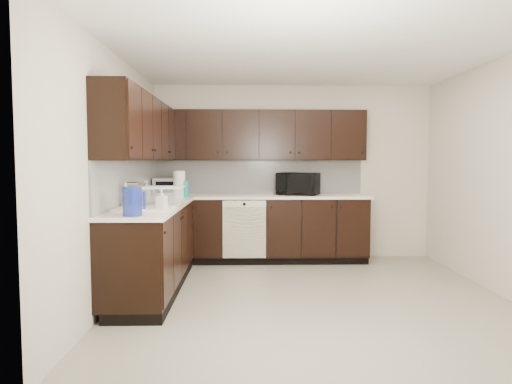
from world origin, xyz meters
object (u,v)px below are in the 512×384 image
at_px(toaster_oven, 169,187).
at_px(blue_pitcher, 132,202).
at_px(storage_bin, 159,196).
at_px(sink, 147,214).
at_px(microwave, 298,184).

distance_m(toaster_oven, blue_pitcher, 2.38).
distance_m(toaster_oven, storage_bin, 1.46).
distance_m(sink, toaster_oven, 1.71).
relative_size(toaster_oven, storage_bin, 0.76).
bearing_deg(sink, microwave, 44.40).
xyz_separation_m(microwave, storage_bin, (-1.66, -1.45, -0.06)).
distance_m(sink, blue_pitcher, 0.71).
bearing_deg(microwave, toaster_oven, -159.68).
bearing_deg(storage_bin, blue_pitcher, -92.98).
xyz_separation_m(microwave, toaster_oven, (-1.80, -0.00, -0.04)).
xyz_separation_m(microwave, blue_pitcher, (-1.71, -2.38, -0.03)).
height_order(sink, blue_pitcher, sink).
bearing_deg(sink, storage_bin, 74.29).
bearing_deg(toaster_oven, storage_bin, -79.67).
bearing_deg(storage_bin, toaster_oven, 95.42).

